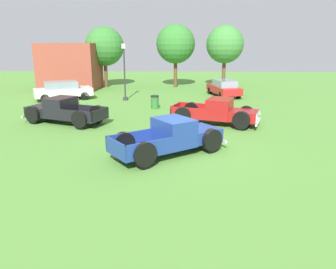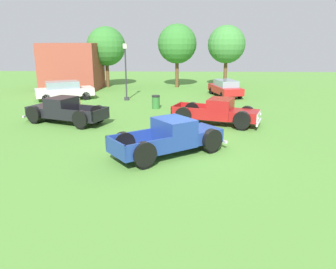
% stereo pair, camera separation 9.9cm
% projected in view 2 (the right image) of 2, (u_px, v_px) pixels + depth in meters
% --- Properties ---
extents(ground_plane, '(80.00, 80.00, 0.00)m').
position_uv_depth(ground_plane, '(183.00, 152.00, 14.78)').
color(ground_plane, '#548C38').
extents(pickup_truck_foreground, '(5.13, 4.43, 1.55)m').
position_uv_depth(pickup_truck_foreground, '(175.00, 137.00, 14.48)').
color(pickup_truck_foreground, navy).
rests_on(pickup_truck_foreground, ground_plane).
extents(pickup_truck_behind_left, '(5.30, 3.35, 1.53)m').
position_uv_depth(pickup_truck_behind_left, '(221.00, 112.00, 19.44)').
color(pickup_truck_behind_left, maroon).
rests_on(pickup_truck_behind_left, ground_plane).
extents(pickup_truck_behind_right, '(5.29, 3.45, 1.53)m').
position_uv_depth(pickup_truck_behind_right, '(61.00, 111.00, 19.96)').
color(pickup_truck_behind_right, black).
rests_on(pickup_truck_behind_right, ground_plane).
extents(sedan_distant_a, '(2.71, 4.59, 1.44)m').
position_uv_depth(sedan_distant_a, '(225.00, 88.00, 29.44)').
color(sedan_distant_a, '#B21E1E').
rests_on(sedan_distant_a, ground_plane).
extents(sedan_distant_b, '(4.92, 3.67, 1.52)m').
position_uv_depth(sedan_distant_b, '(64.00, 90.00, 27.79)').
color(sedan_distant_b, silver).
rests_on(sedan_distant_b, ground_plane).
extents(lamp_post_near, '(0.36, 0.36, 4.56)m').
position_uv_depth(lamp_post_near, '(126.00, 71.00, 27.10)').
color(lamp_post_near, '#2D2D33').
rests_on(lamp_post_near, ground_plane).
extents(picnic_table, '(2.28, 2.33, 0.78)m').
position_uv_depth(picnic_table, '(65.00, 102.00, 24.11)').
color(picnic_table, olive).
rests_on(picnic_table, ground_plane).
extents(trash_can, '(0.59, 0.59, 0.95)m').
position_uv_depth(trash_can, '(156.00, 102.00, 24.20)').
color(trash_can, '#2D6B2D').
rests_on(trash_can, ground_plane).
extents(oak_tree_east, '(3.96, 3.96, 6.39)m').
position_uv_depth(oak_tree_east, '(177.00, 44.00, 34.33)').
color(oak_tree_east, brown).
rests_on(oak_tree_east, ground_plane).
extents(oak_tree_west, '(3.96, 3.96, 6.14)m').
position_uv_depth(oak_tree_west, '(106.00, 46.00, 34.61)').
color(oak_tree_west, brown).
rests_on(oak_tree_west, ground_plane).
extents(oak_tree_center, '(3.80, 3.80, 6.26)m').
position_uv_depth(oak_tree_center, '(227.00, 44.00, 34.17)').
color(oak_tree_center, brown).
rests_on(oak_tree_center, ground_plane).
extents(brick_pavilion, '(5.39, 4.93, 4.50)m').
position_uv_depth(brick_pavilion, '(72.00, 66.00, 33.67)').
color(brick_pavilion, brown).
rests_on(brick_pavilion, ground_plane).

